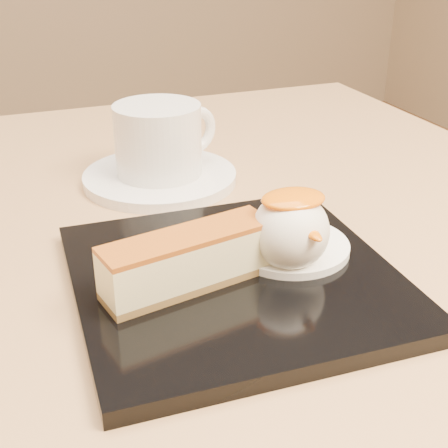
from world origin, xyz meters
name	(u,v)px	position (x,y,z in m)	size (l,w,h in m)	color
table	(172,379)	(0.00, 0.00, 0.56)	(0.80, 0.80, 0.72)	black
dessert_plate	(234,279)	(0.02, -0.10, 0.73)	(0.22, 0.22, 0.01)	black
cheesecake	(188,260)	(-0.01, -0.10, 0.75)	(0.12, 0.05, 0.04)	brown
cream_smear	(289,246)	(0.07, -0.08, 0.73)	(0.09, 0.09, 0.01)	white
ice_cream_scoop	(290,231)	(0.06, -0.10, 0.76)	(0.05, 0.05, 0.05)	white
mango_sauce	(293,199)	(0.06, -0.10, 0.78)	(0.05, 0.04, 0.01)	orange
mint_sprig	(240,234)	(0.04, -0.06, 0.74)	(0.03, 0.02, 0.00)	#34862B
saucer	(160,177)	(0.03, 0.11, 0.72)	(0.15, 0.15, 0.01)	white
coffee_cup	(160,138)	(0.03, 0.11, 0.77)	(0.11, 0.08, 0.07)	white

